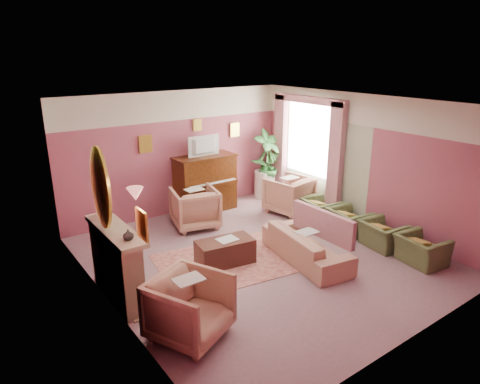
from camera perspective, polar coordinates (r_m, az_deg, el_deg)
floor at (r=7.97m, az=2.61°, el=-8.69°), size 5.50×6.00×0.01m
ceiling at (r=7.15m, az=2.94°, el=11.74°), size 5.50×6.00×0.01m
wall_back at (r=9.87m, az=-8.22°, el=5.15°), size 5.50×0.02×2.80m
wall_front at (r=5.58m, az=22.51°, el=-6.54°), size 5.50×0.02×2.80m
wall_left at (r=6.19m, az=-17.56°, el=-3.54°), size 0.02×6.00×2.80m
wall_right at (r=9.35m, az=16.07°, el=3.88°), size 0.02×6.00×2.80m
picture_rail_band at (r=9.68m, az=-8.48°, el=11.34°), size 5.50×0.01×0.65m
stripe_panel at (r=10.24m, az=10.18°, el=3.64°), size 0.01×3.00×2.15m
fireplace_surround at (r=6.76m, az=-16.14°, el=-9.45°), size 0.30×1.40×1.10m
fireplace_inset at (r=6.85m, az=-15.24°, el=-10.37°), size 0.18×0.72×0.68m
fire_ember at (r=6.95m, az=-14.80°, el=-11.59°), size 0.06×0.54×0.10m
mantel_shelf at (r=6.53m, az=-16.33°, el=-4.94°), size 0.40×1.55×0.07m
hearth at (r=7.07m, az=-14.20°, el=-12.94°), size 0.55×1.50×0.02m
mirror_frame at (r=6.26m, az=-18.08°, el=0.52°), size 0.04×0.72×1.20m
mirror_glass at (r=6.26m, az=-17.86°, el=0.57°), size 0.01×0.60×1.06m
sconce_shade at (r=5.28m, az=-13.79°, el=-0.25°), size 0.20×0.20×0.16m
piano at (r=10.04m, az=-4.65°, el=1.05°), size 1.40×0.60×1.30m
piano_keyshelf at (r=9.73m, az=-3.58°, el=0.96°), size 1.30×0.12×0.06m
piano_keys at (r=9.72m, az=-3.58°, el=1.18°), size 1.20×0.08×0.02m
piano_top at (r=9.86m, az=-4.75°, el=4.72°), size 1.45×0.65×0.04m
television at (r=9.76m, az=-4.64°, el=6.32°), size 0.80×0.12×0.48m
print_back_left at (r=9.43m, az=-12.50°, el=6.28°), size 0.30×0.03×0.38m
print_back_right at (r=10.56m, az=-0.71°, el=8.29°), size 0.26×0.03×0.34m
print_back_mid at (r=9.96m, az=-5.70°, el=8.88°), size 0.22×0.03×0.26m
print_left_wall at (r=5.04m, az=-12.96°, el=-4.28°), size 0.03×0.28×0.36m
window_blind at (r=10.25m, az=9.23°, el=7.29°), size 0.03×1.40×1.80m
curtain_left at (r=9.66m, az=12.62°, el=3.99°), size 0.16×0.34×2.60m
curtain_right at (r=10.93m, az=5.41°, el=5.99°), size 0.16×0.34×2.60m
pelmet at (r=10.07m, az=9.15°, el=12.06°), size 0.16×2.20×0.16m
mantel_plant at (r=6.96m, az=-17.96°, el=-2.14°), size 0.16×0.16×0.28m
mantel_vase at (r=6.05m, az=-14.68°, el=-5.53°), size 0.16×0.16×0.16m
area_rug at (r=7.81m, az=-1.30°, el=-9.23°), size 2.74×2.15×0.01m
coffee_table at (r=7.66m, az=-2.00°, el=-7.98°), size 1.06×0.65×0.45m
table_paper at (r=7.58m, az=-1.71°, el=-6.32°), size 0.35×0.28×0.01m
sofa at (r=7.80m, az=8.84°, el=-6.36°), size 0.64×1.92×0.78m
sofa_throw at (r=7.99m, az=10.97°, el=-4.23°), size 0.10×1.46×0.53m
floral_armchair_left at (r=9.16m, az=-6.03°, el=-1.85°), size 0.91×0.91×0.95m
floral_armchair_right at (r=10.01m, az=6.55°, el=-0.11°), size 0.91×0.91×0.95m
floral_armchair_front at (r=5.79m, az=-6.73°, el=-14.68°), size 0.91×0.91×0.95m
olive_chair_a at (r=8.27m, az=23.08°, el=-6.57°), size 0.56×0.79×0.69m
olive_chair_b at (r=8.66m, az=18.49°, el=-4.89°), size 0.56×0.79×0.69m
olive_chair_c at (r=9.11m, az=14.35°, el=-3.34°), size 0.56×0.79×0.69m
olive_chair_d at (r=9.61m, az=10.63°, el=-1.92°), size 0.56×0.79×0.69m
side_table at (r=11.06m, az=3.29°, el=1.09°), size 0.52×0.52×0.70m
side_plant_big at (r=10.92m, az=3.34°, el=3.70°), size 0.30×0.30×0.34m
side_plant_small at (r=10.92m, az=4.16°, el=3.53°), size 0.16×0.16×0.28m
palm_pot at (r=11.06m, az=3.60°, el=0.11°), size 0.34×0.34×0.34m
palm_plant at (r=10.81m, az=3.69°, el=4.59°), size 0.76×0.76×1.44m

